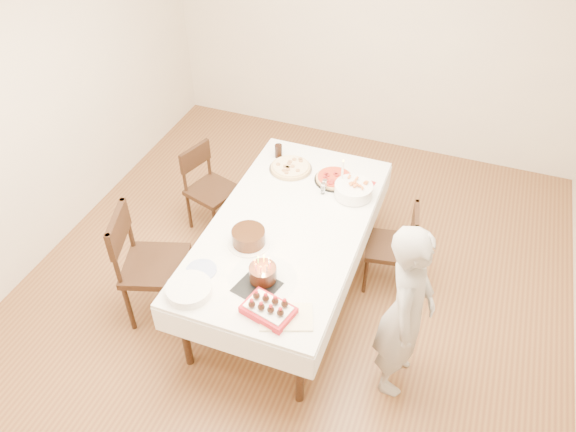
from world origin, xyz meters
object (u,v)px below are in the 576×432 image
(chair_right_savory, at_px, (389,247))
(pizza_white, at_px, (291,168))
(pasta_bowl, at_px, (353,190))
(taper_candle, at_px, (342,174))
(chair_left_dessert, at_px, (155,266))
(cola_glass, at_px, (278,151))
(layer_cake, at_px, (249,237))
(pizza_pepperoni, at_px, (334,178))
(dining_table, at_px, (288,259))
(birthday_cake, at_px, (263,270))
(chair_left_savory, at_px, (212,191))
(person, at_px, (406,312))
(strawberry_box, at_px, (268,309))

(chair_right_savory, xyz_separation_m, pizza_white, (-0.97, 0.28, 0.37))
(pasta_bowl, relative_size, taper_candle, 1.03)
(chair_right_savory, distance_m, chair_left_dessert, 1.88)
(cola_glass, bearing_deg, chair_left_dessert, -109.57)
(chair_right_savory, bearing_deg, layer_cake, -153.54)
(pizza_pepperoni, bearing_deg, layer_cake, -111.01)
(pasta_bowl, relative_size, layer_cake, 0.99)
(layer_cake, bearing_deg, dining_table, 56.64)
(dining_table, relative_size, chair_right_savory, 2.65)
(pizza_pepperoni, bearing_deg, birthday_cake, -95.98)
(chair_left_savory, relative_size, pizza_pepperoni, 2.47)
(taper_candle, bearing_deg, birthday_cake, -100.63)
(chair_left_dessert, height_order, pizza_white, chair_left_dessert)
(layer_cake, bearing_deg, chair_left_dessert, -159.69)
(dining_table, bearing_deg, taper_candle, 65.61)
(layer_cake, bearing_deg, pizza_white, 91.80)
(person, xyz_separation_m, taper_candle, (-0.77, 1.08, 0.18))
(pizza_pepperoni, distance_m, strawberry_box, 1.51)
(chair_left_dessert, xyz_separation_m, birthday_cake, (0.92, -0.04, 0.34))
(chair_right_savory, bearing_deg, strawberry_box, -123.94)
(taper_candle, bearing_deg, person, -54.59)
(chair_left_savory, height_order, taper_candle, taper_candle)
(pasta_bowl, distance_m, taper_candle, 0.16)
(dining_table, bearing_deg, pizza_pepperoni, 75.47)
(chair_right_savory, distance_m, layer_cake, 1.24)
(dining_table, distance_m, pizza_white, 0.81)
(chair_left_dessert, relative_size, cola_glass, 8.25)
(chair_left_dessert, xyz_separation_m, taper_candle, (1.14, 1.12, 0.39))
(person, distance_m, cola_glass, 1.94)
(pizza_pepperoni, distance_m, taper_candle, 0.18)
(dining_table, distance_m, layer_cake, 0.57)
(chair_right_savory, xyz_separation_m, chair_left_savory, (-1.69, 0.14, 0.01))
(chair_left_dessert, bearing_deg, birthday_cake, 159.14)
(pizza_white, relative_size, birthday_cake, 1.97)
(pizza_pepperoni, height_order, taper_candle, taper_candle)
(person, bearing_deg, chair_left_dessert, 91.11)
(person, bearing_deg, pasta_bowl, 32.16)
(cola_glass, bearing_deg, pasta_bowl, -21.28)
(pizza_pepperoni, relative_size, taper_candle, 1.12)
(taper_candle, bearing_deg, pizza_white, 167.96)
(chair_right_savory, relative_size, pizza_white, 2.16)
(taper_candle, xyz_separation_m, layer_cake, (-0.45, -0.87, -0.09))
(chair_right_savory, distance_m, birthday_cake, 1.29)
(dining_table, bearing_deg, birthday_cake, -86.26)
(chair_left_savory, relative_size, birthday_cake, 4.40)
(taper_candle, bearing_deg, layer_cake, -117.66)
(chair_right_savory, bearing_deg, pizza_white, 154.06)
(pizza_white, distance_m, pasta_bowl, 0.62)
(dining_table, distance_m, chair_right_savory, 0.84)
(pizza_white, relative_size, pasta_bowl, 1.21)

